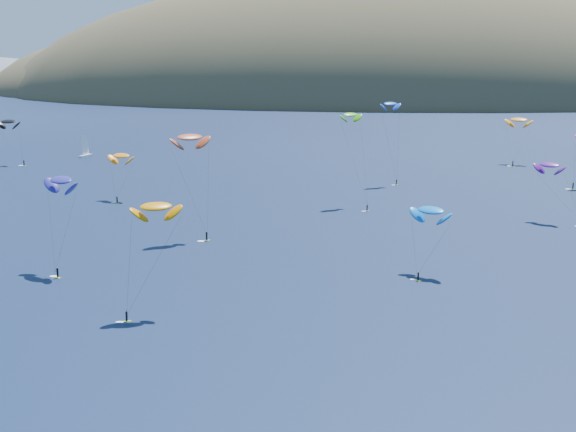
# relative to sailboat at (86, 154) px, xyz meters

# --- Properties ---
(island) EXTENTS (730.00, 300.00, 210.00)m
(island) POSITION_rel_sailboat_xyz_m (132.52, 346.65, -11.60)
(island) COLOR #3D3526
(island) RESTS_ON ground
(sailboat) EXTENTS (8.11, 7.12, 9.70)m
(sailboat) POSITION_rel_sailboat_xyz_m (0.00, 0.00, 0.00)
(sailboat) COLOR silver
(sailboat) RESTS_ON ground
(kitesurfer_1) EXTENTS (9.10, 10.13, 14.68)m
(kitesurfer_1) POSITION_rel_sailboat_xyz_m (39.22, -78.09, 11.46)
(kitesurfer_1) COLOR #BEDF18
(kitesurfer_1) RESTS_ON ground
(kitesurfer_2) EXTENTS (9.00, 10.53, 20.11)m
(kitesurfer_2) POSITION_rel_sailboat_xyz_m (74.47, -169.91, 16.92)
(kitesurfer_2) COLOR #BEDF18
(kitesurfer_2) RESTS_ON ground
(kitesurfer_3) EXTENTS (9.42, 14.72, 26.36)m
(kitesurfer_3) POSITION_rel_sailboat_xyz_m (103.79, -76.69, 23.51)
(kitesurfer_3) COLOR #BEDF18
(kitesurfer_3) RESTS_ON ground
(kitesurfer_4) EXTENTS (7.67, 8.43, 26.78)m
(kitesurfer_4) POSITION_rel_sailboat_xyz_m (115.20, -43.56, 23.88)
(kitesurfer_4) COLOR #BEDF18
(kitesurfer_4) RESTS_ON ground
(kitesurfer_5) EXTENTS (9.46, 11.48, 14.71)m
(kitesurfer_5) POSITION_rel_sailboat_xyz_m (121.48, -142.25, 11.40)
(kitesurfer_5) COLOR #BEDF18
(kitesurfer_5) RESTS_ON ground
(kitesurfer_6) EXTENTS (11.78, 12.16, 16.20)m
(kitesurfer_6) POSITION_rel_sailboat_xyz_m (154.09, -92.81, 13.08)
(kitesurfer_6) COLOR #BEDF18
(kitesurfer_6) RESTS_ON ground
(kitesurfer_9) EXTENTS (10.05, 9.24, 25.61)m
(kitesurfer_9) POSITION_rel_sailboat_xyz_m (68.74, -119.15, 22.10)
(kitesurfer_9) COLOR #BEDF18
(kitesurfer_9) RESTS_ON ground
(kitesurfer_10) EXTENTS (9.93, 11.94, 20.35)m
(kitesurfer_10) POSITION_rel_sailboat_xyz_m (49.28, -147.37, 16.90)
(kitesurfer_10) COLOR #BEDF18
(kitesurfer_10) RESTS_ON ground
(kitesurfer_11) EXTENTS (10.29, 13.04, 18.41)m
(kitesurfer_11) POSITION_rel_sailboat_xyz_m (162.60, 1.78, 14.89)
(kitesurfer_11) COLOR #BEDF18
(kitesurfer_11) RESTS_ON ground
(kitesurfer_12) EXTENTS (12.59, 7.96, 17.86)m
(kitesurfer_12) POSITION_rel_sailboat_xyz_m (-20.98, -19.42, 14.40)
(kitesurfer_12) COLOR #BEDF18
(kitesurfer_12) RESTS_ON ground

